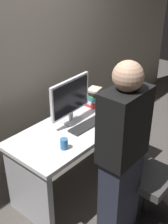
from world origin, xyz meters
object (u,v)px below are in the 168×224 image
Objects in this scene: book_stack at (94,97)px; cell_phone at (125,111)px; desk at (80,142)px; person_at_desk at (122,158)px; mouse at (105,113)px; keyboard at (88,125)px; cup_near_keyboard at (64,144)px; monitor at (70,98)px; office_chair at (142,176)px.

cell_phone is at bearing -76.83° from book_stack.
book_stack is at bearing 101.61° from cell_phone.
person_at_desk reaches higher than desk.
mouse is 0.69× the size of cell_phone.
person_at_desk reaches higher than keyboard.
keyboard is 4.37× the size of cup_near_keyboard.
book_stack is at bearing 22.00° from cup_near_keyboard.
book_stack is at bearing 67.33° from mouse.
cup_near_keyboard is (-0.39, -0.28, -0.21)m from monitor.
monitor is 2.49× the size of book_stack.
office_chair reaches higher than mouse.
cup_near_keyboard is at bearing 130.96° from office_chair.
keyboard is 2.99× the size of cell_phone.
monitor reaches higher than mouse.
book_stack reaches higher than desk.
desk is 2.86× the size of monitor.
cell_phone is (0.81, 0.50, -0.09)m from person_at_desk.
book_stack is (0.42, 0.16, 0.32)m from desk.
monitor is 5.41× the size of mouse.
monitor reaches higher than cup_near_keyboard.
mouse is at bearing 7.67° from cup_near_keyboard.
person_at_desk is 3.03× the size of monitor.
desk is at bearing 66.67° from person_at_desk.
desk is 0.94× the size of person_at_desk.
person_at_desk reaches higher than book_stack.
cup_near_keyboard is 0.68× the size of cell_phone.
person_at_desk is 7.55× the size of book_stack.
desk is 0.49m from monitor.
monitor is at bearing 103.36° from keyboard.
mouse is at bearing 45.06° from person_at_desk.
cell_phone is at bearing -21.67° from desk.
monitor is at bearing 151.70° from mouse.
monitor is at bearing 35.82° from cup_near_keyboard.
person_at_desk is (-0.30, -0.70, 0.32)m from desk.
cell_phone is at bearing -1.58° from cup_near_keyboard.
monitor reaches higher than cell_phone.
office_chair is 9.40× the size of mouse.
person_at_desk is 0.88m from mouse.
person_at_desk is 1.12m from book_stack.
person_at_desk reaches higher than cup_near_keyboard.
monitor is at bearing 101.31° from desk.
cup_near_keyboard is at bearing 102.03° from person_at_desk.
office_chair reaches higher than cell_phone.
book_stack is at bearing 67.49° from office_chair.
office_chair is at bearing -85.53° from desk.
monitor is at bearing 148.07° from cell_phone.
mouse is at bearing -112.67° from book_stack.
monitor is at bearing 70.86° from person_at_desk.
cup_near_keyboard is (-0.43, -0.09, 0.04)m from keyboard.
desk is 1.64× the size of office_chair.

